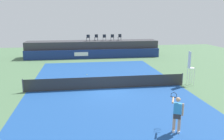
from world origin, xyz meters
name	(u,v)px	position (x,y,z in m)	size (l,w,h in m)	color
ground_plane	(102,79)	(0.00, 3.00, 0.00)	(48.00, 48.00, 0.00)	#4C704C
court_inner	(107,88)	(0.00, 0.00, 0.00)	(12.00, 22.00, 0.00)	#1C478C
sponsor_wall	(94,54)	(-0.01, 13.50, 0.60)	(18.00, 0.22, 1.20)	navy
spectator_platform	(93,49)	(0.00, 15.30, 1.10)	(18.00, 2.80, 2.20)	#38383D
spectator_chair_far_left	(88,37)	(-0.63, 14.95, 2.69)	(0.48, 0.48, 0.89)	#1E232D
spectator_chair_left	(96,37)	(0.52, 15.33, 2.69)	(0.46, 0.46, 0.89)	#1E232D
spectator_chair_center	(104,37)	(1.62, 15.06, 2.69)	(0.48, 0.48, 0.89)	#1E232D
spectator_chair_right	(112,37)	(2.74, 15.05, 2.69)	(0.48, 0.48, 0.89)	#1E232D
spectator_chair_far_right	(120,37)	(3.82, 15.28, 2.69)	(0.46, 0.46, 0.89)	#1E232D
umpire_chair	(190,66)	(6.81, 0.00, 1.59)	(0.44, 0.44, 2.76)	white
tennis_net	(106,83)	(0.00, 0.00, 0.47)	(12.40, 0.02, 0.95)	#2D2D2D
net_post_near	(23,86)	(-6.20, 0.00, 0.50)	(0.10, 0.10, 1.00)	#4C4C51
net_post_far	(182,79)	(6.20, 0.00, 0.50)	(0.10, 0.10, 1.00)	#4C4C51
tennis_player	(177,113)	(2.45, -7.48, 0.96)	(0.62, 1.26, 1.77)	white
tennis_ball	(87,75)	(-1.32, 4.60, 0.04)	(0.07, 0.07, 0.07)	#D8EA33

